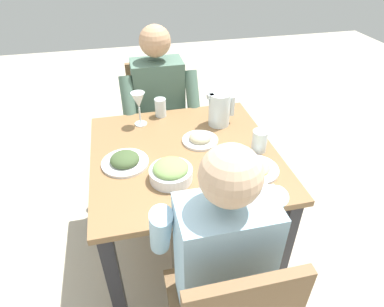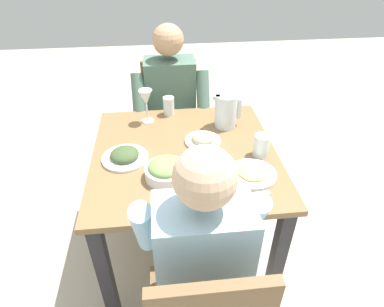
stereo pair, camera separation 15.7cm
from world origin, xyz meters
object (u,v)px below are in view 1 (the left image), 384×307
at_px(dining_table, 185,170).
at_px(diner_far, 161,113).
at_px(salad_bowl, 171,172).
at_px(chair_far, 158,118).
at_px(plate_beans, 200,138).
at_px(water_glass_near_left, 259,141).
at_px(wine_glass, 139,102).
at_px(plate_fries, 255,168).
at_px(diner_near, 215,248).
at_px(water_pitcher, 219,109).
at_px(water_glass_center, 160,107).
at_px(plate_dolmas, 125,161).
at_px(water_glass_near_right, 233,185).

distance_m(dining_table, diner_far, 0.55).
bearing_deg(diner_far, salad_bowl, -94.82).
bearing_deg(chair_far, plate_beans, -78.25).
relative_size(water_glass_near_left, wine_glass, 0.58).
bearing_deg(salad_bowl, plate_fries, -4.13).
relative_size(diner_near, water_pitcher, 6.17).
height_order(salad_bowl, wine_glass, wine_glass).
xyz_separation_m(diner_near, water_glass_center, (-0.06, 0.96, 0.12)).
bearing_deg(water_glass_center, wine_glass, -150.38).
xyz_separation_m(diner_near, water_pitcher, (0.25, 0.79, 0.16)).
height_order(plate_dolmas, plate_beans, plate_dolmas).
height_order(diner_far, water_glass_near_right, diner_far).
bearing_deg(diner_far, water_glass_near_left, -56.32).
height_order(salad_bowl, water_glass_center, water_glass_center).
relative_size(diner_near, wine_glass, 5.98).
relative_size(diner_near, salad_bowl, 6.02).
bearing_deg(diner_near, water_glass_center, 93.78).
distance_m(chair_far, salad_bowl, 0.98).
relative_size(diner_far, salad_bowl, 6.02).
height_order(water_glass_near_left, wine_glass, wine_glass).
height_order(chair_far, water_glass_near_left, chair_far).
distance_m(plate_dolmas, water_glass_near_left, 0.67).
distance_m(dining_table, water_glass_near_left, 0.41).
height_order(diner_far, water_glass_center, diner_far).
relative_size(dining_table, water_glass_near_left, 8.19).
bearing_deg(water_pitcher, water_glass_near_right, -101.17).
relative_size(diner_far, water_glass_near_right, 11.13).
bearing_deg(diner_near, water_glass_near_right, 57.68).
height_order(diner_far, plate_beans, diner_far).
bearing_deg(water_pitcher, wine_glass, 167.58).
bearing_deg(dining_table, diner_far, 93.84).
bearing_deg(salad_bowl, diner_far, 85.18).
bearing_deg(diner_near, water_pitcher, 72.63).
relative_size(water_glass_center, water_glass_near_left, 0.97).
distance_m(dining_table, water_pitcher, 0.40).
bearing_deg(water_glass_near_right, water_glass_near_left, 50.17).
bearing_deg(dining_table, plate_dolmas, -174.97).
bearing_deg(water_pitcher, diner_far, 132.43).
xyz_separation_m(diner_far, water_glass_center, (-0.02, -0.15, 0.12)).
xyz_separation_m(diner_near, plate_beans, (0.10, 0.63, 0.08)).
distance_m(diner_far, plate_beans, 0.50).
xyz_separation_m(water_glass_center, water_glass_near_left, (0.43, -0.47, 0.00)).
height_order(dining_table, water_glass_center, water_glass_center).
relative_size(plate_dolmas, wine_glass, 1.15).
bearing_deg(plate_beans, plate_dolmas, -164.82).
relative_size(chair_far, diner_far, 0.75).
bearing_deg(chair_far, water_glass_near_left, -63.44).
distance_m(water_glass_near_right, wine_glass, 0.75).
relative_size(diner_near, diner_far, 1.00).
height_order(dining_table, salad_bowl, salad_bowl).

